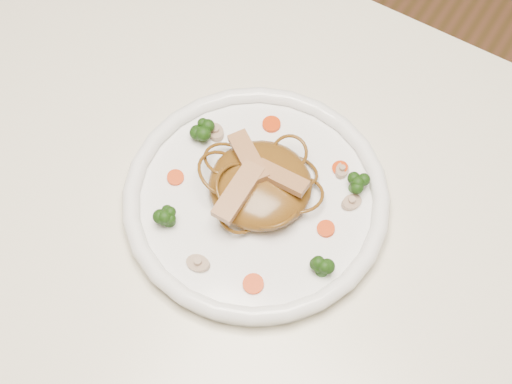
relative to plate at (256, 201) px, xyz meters
The scene contains 19 objects.
table 0.12m from the plate, 62.86° to the right, with size 1.20×0.80×0.75m.
plate is the anchor object (origin of this frame).
noodle_mound 0.03m from the plate, 90.64° to the left, with size 0.12×0.12×0.04m, color brown.
chicken_a 0.05m from the plate, 40.98° to the left, with size 0.06×0.02×0.01m, color tan.
chicken_b 0.06m from the plate, 137.38° to the left, with size 0.07×0.02×0.01m, color tan.
chicken_c 0.05m from the plate, 113.01° to the right, with size 0.07×0.02×0.01m, color tan.
broccoli_0 0.11m from the plate, 38.52° to the left, with size 0.03×0.03×0.03m, color #1C420D, non-canonical shape.
broccoli_1 0.11m from the plate, 159.19° to the left, with size 0.02×0.02×0.03m, color #1C420D, non-canonical shape.
broccoli_2 0.10m from the plate, 130.45° to the right, with size 0.03×0.03×0.03m, color #1C420D, non-canonical shape.
broccoli_3 0.12m from the plate, 19.91° to the right, with size 0.02×0.02×0.03m, color #1C420D, non-canonical shape.
carrot_0 0.10m from the plate, 53.39° to the left, with size 0.02×0.02×0.01m, color #E23A08.
carrot_1 0.10m from the plate, 163.35° to the right, with size 0.02×0.02×0.01m, color #E23A08.
carrot_2 0.09m from the plate, ahead, with size 0.02×0.02×0.01m, color #E23A08.
carrot_3 0.10m from the plate, 111.49° to the left, with size 0.02×0.02×0.01m, color #E23A08.
carrot_4 0.10m from the plate, 59.53° to the right, with size 0.02×0.02×0.01m, color #E23A08.
mushroom_0 0.10m from the plate, 95.25° to the right, with size 0.03×0.03×0.01m, color #C6AE94.
mushroom_1 0.11m from the plate, 28.22° to the left, with size 0.02×0.02×0.01m, color #C6AE94.
mushroom_2 0.10m from the plate, 150.75° to the left, with size 0.03×0.03×0.01m, color #C6AE94.
mushroom_3 0.10m from the plate, 51.23° to the left, with size 0.02×0.02×0.01m, color #C6AE94.
Camera 1 is at (0.18, -0.29, 1.49)m, focal length 51.77 mm.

